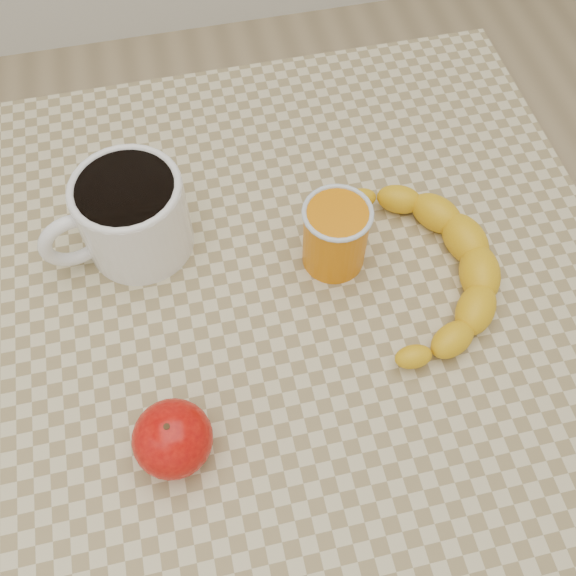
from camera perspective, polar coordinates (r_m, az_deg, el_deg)
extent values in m
plane|color=tan|center=(1.44, 0.00, -15.79)|extent=(3.00, 3.00, 0.00)
cube|color=#CBBC8F|center=(0.76, 0.00, -1.53)|extent=(0.80, 0.80, 0.04)
cube|color=#97784D|center=(0.81, 0.00, -3.26)|extent=(0.74, 0.74, 0.06)
cylinder|color=#97784D|center=(1.29, -18.96, 0.65)|extent=(0.05, 0.05, 0.71)
cylinder|color=#97784D|center=(1.33, 11.47, 6.39)|extent=(0.05, 0.05, 0.71)
cylinder|color=white|center=(0.77, -13.52, 6.20)|extent=(0.15, 0.15, 0.10)
cylinder|color=black|center=(0.73, -14.27, 8.41)|extent=(0.11, 0.11, 0.01)
torus|color=white|center=(0.73, -14.35, 8.64)|extent=(0.13, 0.13, 0.01)
torus|color=white|center=(0.76, -18.50, 4.03)|extent=(0.08, 0.04, 0.08)
cylinder|color=orange|center=(0.74, 4.22, 4.59)|extent=(0.07, 0.07, 0.09)
torus|color=silver|center=(0.70, 4.46, 6.70)|extent=(0.08, 0.08, 0.01)
ellipsoid|color=#940406|center=(0.65, -10.21, -13.05)|extent=(0.09, 0.09, 0.07)
cylinder|color=#382311|center=(0.62, -10.66, -12.17)|extent=(0.01, 0.01, 0.01)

